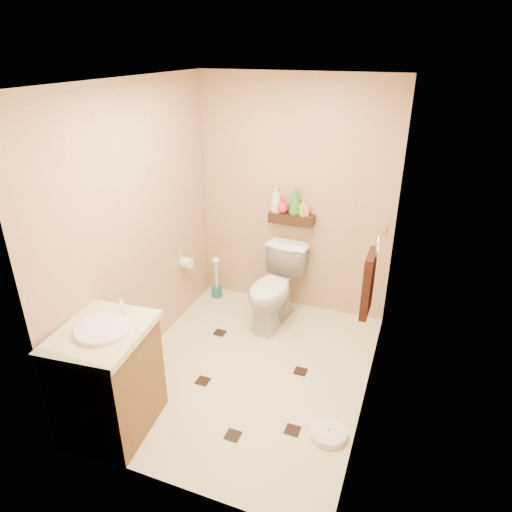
% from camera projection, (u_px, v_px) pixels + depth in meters
% --- Properties ---
extents(ground, '(2.50, 2.50, 0.00)m').
position_uv_depth(ground, '(249.00, 370.00, 4.03)').
color(ground, beige).
rests_on(ground, ground).
extents(wall_back, '(2.00, 0.04, 2.40)m').
position_uv_depth(wall_back, '(294.00, 199.00, 4.58)').
color(wall_back, tan).
rests_on(wall_back, ground).
extents(wall_front, '(2.00, 0.04, 2.40)m').
position_uv_depth(wall_front, '(162.00, 334.00, 2.46)').
color(wall_front, tan).
rests_on(wall_front, ground).
extents(wall_left, '(0.04, 2.50, 2.40)m').
position_uv_depth(wall_left, '(138.00, 229.00, 3.84)').
color(wall_left, tan).
rests_on(wall_left, ground).
extents(wall_right, '(0.04, 2.50, 2.40)m').
position_uv_depth(wall_right, '(380.00, 267.00, 3.20)').
color(wall_right, tan).
rests_on(wall_right, ground).
extents(ceiling, '(2.00, 2.50, 0.02)m').
position_uv_depth(ceiling, '(247.00, 80.00, 3.01)').
color(ceiling, silver).
rests_on(ceiling, wall_back).
extents(wall_shelf, '(0.46, 0.14, 0.10)m').
position_uv_depth(wall_shelf, '(292.00, 219.00, 4.59)').
color(wall_shelf, '#37230F').
rests_on(wall_shelf, wall_back).
extents(floor_accents, '(1.15, 1.41, 0.01)m').
position_uv_depth(floor_accents, '(252.00, 376.00, 3.96)').
color(floor_accents, black).
rests_on(floor_accents, ground).
extents(toilet, '(0.51, 0.80, 0.78)m').
position_uv_depth(toilet, '(274.00, 288.00, 4.59)').
color(toilet, white).
rests_on(toilet, ground).
extents(vanity, '(0.65, 0.76, 0.99)m').
position_uv_depth(vanity, '(109.00, 379.00, 3.27)').
color(vanity, brown).
rests_on(vanity, ground).
extents(bathroom_scale, '(0.35, 0.35, 0.06)m').
position_uv_depth(bathroom_scale, '(328.00, 433.00, 3.35)').
color(bathroom_scale, white).
rests_on(bathroom_scale, ground).
extents(toilet_brush, '(0.11, 0.11, 0.50)m').
position_uv_depth(toilet_brush, '(217.00, 283.00, 5.13)').
color(toilet_brush, '#185E60').
rests_on(toilet_brush, ground).
extents(towel_ring, '(0.12, 0.30, 0.76)m').
position_uv_depth(towel_ring, '(369.00, 281.00, 3.54)').
color(towel_ring, silver).
rests_on(towel_ring, wall_right).
extents(toilet_paper, '(0.12, 0.11, 0.12)m').
position_uv_depth(toilet_paper, '(187.00, 262.00, 4.63)').
color(toilet_paper, white).
rests_on(toilet_paper, wall_left).
extents(bottle_a, '(0.11, 0.11, 0.27)m').
position_uv_depth(bottle_a, '(276.00, 199.00, 4.56)').
color(bottle_a, silver).
rests_on(bottle_a, wall_shelf).
extents(bottle_b, '(0.08, 0.09, 0.17)m').
position_uv_depth(bottle_b, '(277.00, 204.00, 4.58)').
color(bottle_b, yellow).
rests_on(bottle_b, wall_shelf).
extents(bottle_c, '(0.16, 0.16, 0.16)m').
position_uv_depth(bottle_c, '(283.00, 205.00, 4.56)').
color(bottle_c, red).
rests_on(bottle_c, wall_shelf).
extents(bottle_d, '(0.15, 0.15, 0.28)m').
position_uv_depth(bottle_d, '(295.00, 201.00, 4.49)').
color(bottle_d, green).
rests_on(bottle_d, wall_shelf).
extents(bottle_e, '(0.11, 0.11, 0.18)m').
position_uv_depth(bottle_e, '(304.00, 207.00, 4.49)').
color(bottle_e, gold).
rests_on(bottle_e, wall_shelf).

